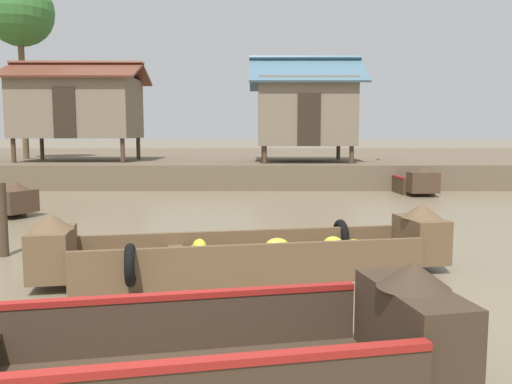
# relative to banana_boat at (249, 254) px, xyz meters

# --- Properties ---
(ground_plane) EXTENTS (300.00, 300.00, 0.00)m
(ground_plane) POSITION_rel_banana_boat_xyz_m (-1.04, 6.45, -0.31)
(ground_plane) COLOR #7A6B51
(riverbank_strip) EXTENTS (160.00, 20.00, 0.86)m
(riverbank_strip) POSITION_rel_banana_boat_xyz_m (-1.04, 20.35, 0.12)
(riverbank_strip) COLOR brown
(riverbank_strip) RESTS_ON ground
(banana_boat) EXTENTS (5.57, 2.25, 0.92)m
(banana_boat) POSITION_rel_banana_boat_xyz_m (0.00, 0.00, 0.00)
(banana_boat) COLOR brown
(banana_boat) RESTS_ON ground
(viewer_boat) EXTENTS (5.23, 2.18, 0.95)m
(viewer_boat) POSITION_rel_banana_boat_xyz_m (-1.01, -3.43, -0.00)
(viewer_boat) COLOR #3D2D21
(viewer_boat) RESTS_ON ground
(fishing_skiff_distant) EXTENTS (1.83, 5.54, 0.94)m
(fishing_skiff_distant) POSITION_rel_banana_boat_xyz_m (5.05, 11.35, 0.01)
(fishing_skiff_distant) COLOR #473323
(fishing_skiff_distant) RESTS_ON ground
(stilt_house_mid_left) EXTENTS (5.05, 3.41, 3.77)m
(stilt_house_mid_left) POSITION_rel_banana_boat_xyz_m (-6.73, 13.22, 2.63)
(stilt_house_mid_left) COLOR #4C3826
(stilt_house_mid_left) RESTS_ON riverbank_strip
(stilt_house_mid_right) EXTENTS (4.16, 3.83, 3.91)m
(stilt_house_mid_right) POSITION_rel_banana_boat_xyz_m (1.90, 12.88, 2.45)
(stilt_house_mid_right) COLOR #4C3826
(stilt_house_mid_right) RESTS_ON riverbank_strip
(palm_tree_mid) EXTENTS (2.72, 2.72, 7.28)m
(palm_tree_mid) POSITION_rel_banana_boat_xyz_m (-9.45, 14.70, 6.42)
(palm_tree_mid) COLOR brown
(palm_tree_mid) RESTS_ON riverbank_strip
(mooring_post) EXTENTS (0.14, 0.14, 1.16)m
(mooring_post) POSITION_rel_banana_boat_xyz_m (-3.87, 1.14, 0.27)
(mooring_post) COLOR #423323
(mooring_post) RESTS_ON ground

